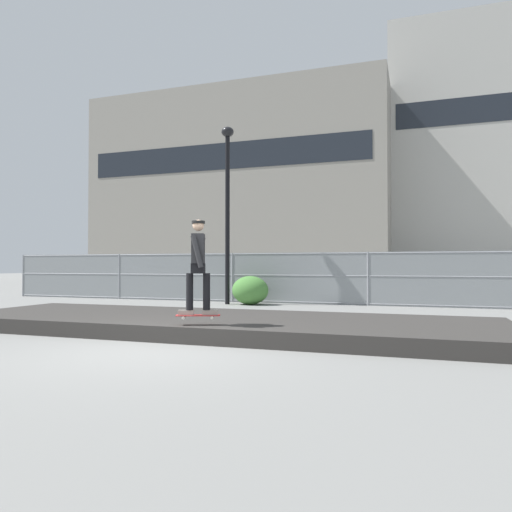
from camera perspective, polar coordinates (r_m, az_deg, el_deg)
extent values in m
plane|color=slate|center=(8.01, -12.36, -11.13)|extent=(120.00, 120.00, 0.00)
cube|color=#33302D|center=(10.15, -5.09, -8.14)|extent=(11.70, 3.56, 0.30)
cube|color=#B22D2D|center=(8.73, -7.01, -7.13)|extent=(0.82, 0.47, 0.02)
cylinder|color=silver|center=(8.80, -5.26, -7.31)|extent=(0.06, 0.05, 0.05)
cylinder|color=silver|center=(8.62, -5.33, -7.44)|extent=(0.06, 0.05, 0.05)
cylinder|color=silver|center=(8.85, -8.65, -7.27)|extent=(0.06, 0.05, 0.05)
cylinder|color=silver|center=(8.67, -8.79, -7.40)|extent=(0.06, 0.05, 0.05)
cube|color=#99999E|center=(8.71, -5.30, -7.24)|extent=(0.10, 0.15, 0.01)
cube|color=#99999E|center=(8.76, -8.72, -7.20)|extent=(0.10, 0.15, 0.01)
cube|color=gray|center=(8.70, -5.56, -6.80)|extent=(0.30, 0.19, 0.09)
cube|color=gray|center=(8.74, -8.46, -6.76)|extent=(0.30, 0.19, 0.09)
cylinder|color=black|center=(8.68, -5.99, -4.30)|extent=(0.13, 0.13, 0.67)
cylinder|color=black|center=(8.71, -8.02, -4.28)|extent=(0.13, 0.13, 0.67)
cube|color=black|center=(8.68, -7.00, -1.49)|extent=(0.34, 0.40, 0.18)
cube|color=#262628|center=(8.68, -6.99, 0.89)|extent=(0.34, 0.43, 0.54)
cylinder|color=#262628|center=(8.93, -6.85, 0.45)|extent=(0.25, 0.16, 0.58)
cylinder|color=#262628|center=(8.44, -7.15, 0.54)|extent=(0.25, 0.16, 0.58)
sphere|color=tan|center=(8.71, -6.99, 3.69)|extent=(0.21, 0.21, 0.21)
cylinder|color=black|center=(8.71, -6.99, 4.06)|extent=(0.24, 0.24, 0.05)
cylinder|color=gray|center=(23.51, -26.32, -2.13)|extent=(0.06, 0.06, 1.85)
cylinder|color=gray|center=(20.28, -16.22, -2.38)|extent=(0.06, 0.06, 1.85)
cylinder|color=gray|center=(17.89, -2.89, -2.60)|extent=(0.06, 0.06, 1.85)
cylinder|color=gray|center=(16.71, 13.36, -2.68)|extent=(0.06, 0.06, 1.85)
cylinder|color=gray|center=(17.13, 4.95, 0.30)|extent=(25.12, 0.04, 0.04)
cylinder|color=gray|center=(17.12, 4.96, -2.36)|extent=(25.12, 0.04, 0.04)
cylinder|color=gray|center=(17.17, 4.96, -5.55)|extent=(25.12, 0.04, 0.04)
cube|color=gray|center=(17.13, 4.96, -2.67)|extent=(25.12, 0.01, 1.85)
cylinder|color=black|center=(16.92, -3.47, 4.34)|extent=(0.16, 0.16, 5.99)
ellipsoid|color=black|center=(17.51, -3.45, 14.74)|extent=(0.44, 0.44, 0.36)
cube|color=silver|center=(20.63, -2.97, -3.11)|extent=(4.51, 2.09, 0.70)
cube|color=#23282D|center=(20.68, -3.50, -1.24)|extent=(2.30, 1.74, 0.64)
cylinder|color=black|center=(21.10, 1.28, -4.01)|extent=(0.65, 0.28, 0.64)
cylinder|color=black|center=(19.44, 0.09, -4.26)|extent=(0.65, 0.28, 0.64)
cylinder|color=black|center=(21.90, -5.69, -3.90)|extent=(0.65, 0.28, 0.64)
cylinder|color=black|center=(20.31, -7.39, -4.12)|extent=(0.65, 0.28, 0.64)
cube|color=#B7BABF|center=(19.47, 12.97, -3.20)|extent=(4.49, 2.03, 0.70)
cube|color=#23282D|center=(19.49, 12.38, -1.23)|extent=(2.28, 1.72, 0.64)
cylinder|color=black|center=(20.17, 17.19, -4.10)|extent=(0.65, 0.27, 0.64)
cylinder|color=black|center=(18.47, 16.76, -4.39)|extent=(0.65, 0.27, 0.64)
cylinder|color=black|center=(20.57, 9.57, -4.07)|extent=(0.65, 0.27, 0.64)
cylinder|color=black|center=(18.91, 8.48, -4.34)|extent=(0.65, 0.27, 0.64)
cube|color=gray|center=(51.29, -1.11, 7.83)|extent=(29.99, 14.00, 18.69)
cube|color=#1E232B|center=(45.29, -4.18, 11.93)|extent=(27.59, 0.04, 2.50)
cube|color=#B2AFA8|center=(54.29, 25.74, 10.94)|extent=(18.11, 11.18, 25.22)
cube|color=#1E232B|center=(49.64, 26.54, 15.70)|extent=(16.66, 0.04, 2.50)
ellipsoid|color=#477F38|center=(16.65, -0.70, -4.16)|extent=(1.31, 1.07, 1.01)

